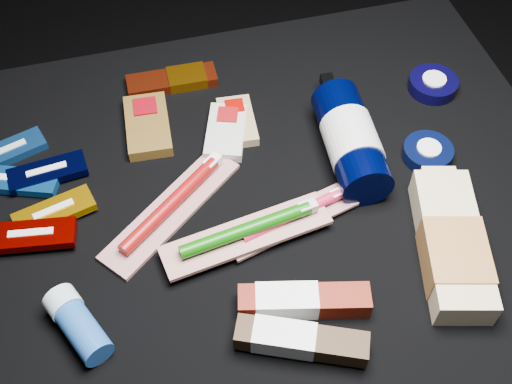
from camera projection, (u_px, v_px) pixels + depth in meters
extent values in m
plane|color=black|center=(250.00, 327.00, 1.24)|extent=(3.00, 3.00, 0.00)
cube|color=black|center=(249.00, 276.00, 1.08)|extent=(0.98, 0.78, 0.40)
cube|color=#184D93|center=(8.00, 151.00, 0.98)|extent=(0.12, 0.07, 0.01)
cube|color=#B9B9B5|center=(8.00, 151.00, 0.98)|extent=(0.06, 0.03, 0.01)
cube|color=#145FB2|center=(19.00, 181.00, 0.94)|extent=(0.12, 0.08, 0.01)
cube|color=white|center=(19.00, 181.00, 0.94)|extent=(0.06, 0.03, 0.02)
cube|color=black|center=(48.00, 172.00, 0.95)|extent=(0.12, 0.05, 0.01)
cube|color=silver|center=(47.00, 172.00, 0.95)|extent=(0.06, 0.02, 0.01)
cube|color=#C58602|center=(55.00, 212.00, 0.90)|extent=(0.12, 0.07, 0.01)
cube|color=silver|center=(54.00, 212.00, 0.90)|extent=(0.06, 0.02, 0.01)
cube|color=#750200|center=(32.00, 236.00, 0.88)|extent=(0.12, 0.06, 0.01)
cube|color=silver|center=(32.00, 235.00, 0.88)|extent=(0.06, 0.02, 0.02)
cube|color=brown|center=(148.00, 126.00, 1.01)|extent=(0.08, 0.13, 0.02)
cube|color=maroon|center=(146.00, 110.00, 1.03)|extent=(0.04, 0.04, 0.02)
cube|color=beige|center=(226.00, 132.00, 1.00)|extent=(0.09, 0.12, 0.02)
cube|color=maroon|center=(228.00, 118.00, 1.02)|extent=(0.04, 0.04, 0.02)
cube|color=tan|center=(237.00, 121.00, 1.02)|extent=(0.06, 0.10, 0.02)
cube|color=#800500|center=(235.00, 109.00, 1.03)|extent=(0.03, 0.03, 0.02)
cube|color=maroon|center=(172.00, 81.00, 1.07)|extent=(0.15, 0.05, 0.02)
cube|color=#AA6008|center=(187.00, 78.00, 1.07)|extent=(0.06, 0.05, 0.02)
cylinder|color=black|center=(351.00, 141.00, 0.95)|extent=(0.09, 0.19, 0.08)
cylinder|color=beige|center=(352.00, 143.00, 0.95)|extent=(0.08, 0.09, 0.08)
cylinder|color=black|center=(332.00, 91.00, 1.02)|extent=(0.03, 0.03, 0.03)
cube|color=black|center=(328.00, 84.00, 1.04)|extent=(0.02, 0.03, 0.02)
cylinder|color=black|center=(433.00, 84.00, 1.06)|extent=(0.08, 0.08, 0.02)
cylinder|color=white|center=(433.00, 84.00, 1.06)|extent=(0.04, 0.04, 0.02)
cylinder|color=black|center=(428.00, 153.00, 0.97)|extent=(0.08, 0.08, 0.02)
cylinder|color=silver|center=(428.00, 152.00, 0.97)|extent=(0.04, 0.04, 0.02)
cube|color=beige|center=(451.00, 244.00, 0.86)|extent=(0.13, 0.23, 0.04)
cube|color=#A36A37|center=(455.00, 258.00, 0.85)|extent=(0.10, 0.12, 0.05)
cube|color=beige|center=(437.00, 179.00, 0.93)|extent=(0.05, 0.04, 0.03)
cylinder|color=#1F4C97|center=(84.00, 333.00, 0.79)|extent=(0.07, 0.09, 0.04)
cylinder|color=silver|center=(63.00, 303.00, 0.81)|extent=(0.05, 0.04, 0.04)
cube|color=beige|center=(171.00, 210.00, 0.92)|extent=(0.23, 0.20, 0.01)
cylinder|color=maroon|center=(170.00, 204.00, 0.91)|extent=(0.16, 0.14, 0.02)
cube|color=white|center=(213.00, 162.00, 0.95)|extent=(0.03, 0.03, 0.01)
cube|color=#B9B4AD|center=(292.00, 220.00, 0.90)|extent=(0.20, 0.09, 0.01)
cylinder|color=#B41C3C|center=(292.00, 216.00, 0.89)|extent=(0.15, 0.05, 0.02)
cube|color=silver|center=(338.00, 194.00, 0.91)|extent=(0.02, 0.02, 0.01)
cube|color=silver|center=(246.00, 235.00, 0.88)|extent=(0.24, 0.09, 0.01)
cylinder|color=#0A4E05|center=(246.00, 230.00, 0.86)|extent=(0.19, 0.05, 0.02)
cube|color=#B9B9B5|center=(307.00, 207.00, 0.89)|extent=(0.03, 0.02, 0.01)
cube|color=maroon|center=(304.00, 301.00, 0.82)|extent=(0.17, 0.08, 0.03)
cube|color=white|center=(287.00, 301.00, 0.82)|extent=(0.09, 0.06, 0.03)
cube|color=#321F10|center=(301.00, 341.00, 0.78)|extent=(0.16, 0.10, 0.03)
cube|color=silver|center=(284.00, 338.00, 0.78)|extent=(0.09, 0.07, 0.03)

